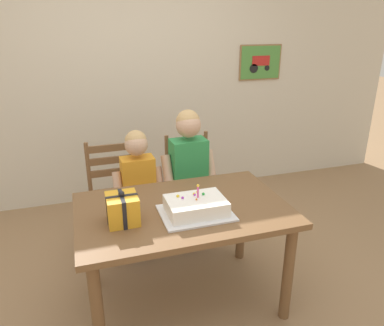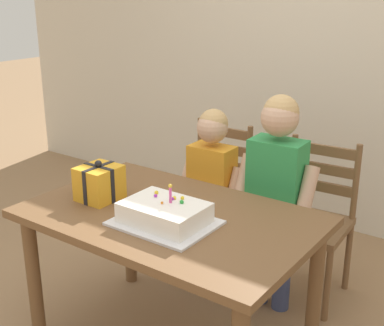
{
  "view_description": "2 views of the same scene",
  "coord_description": "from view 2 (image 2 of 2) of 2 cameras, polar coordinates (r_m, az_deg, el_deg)",
  "views": [
    {
      "loc": [
        -0.59,
        -2.05,
        1.87
      ],
      "look_at": [
        0.1,
        0.13,
        0.99
      ],
      "focal_mm": 34.63,
      "sensor_mm": 36.0,
      "label": 1
    },
    {
      "loc": [
        1.38,
        -1.75,
        1.75
      ],
      "look_at": [
        0.11,
        0.02,
        1.01
      ],
      "focal_mm": 48.64,
      "sensor_mm": 36.0,
      "label": 2
    }
  ],
  "objects": [
    {
      "name": "gift_box_red_large",
      "position": [
        2.61,
        -10.12,
        -2.16
      ],
      "size": [
        0.19,
        0.2,
        0.21
      ],
      "color": "gold",
      "rests_on": "dining_table"
    },
    {
      "name": "birthday_cake",
      "position": [
        2.32,
        -3.02,
        -5.63
      ],
      "size": [
        0.44,
        0.34,
        0.19
      ],
      "color": "silver",
      "rests_on": "dining_table"
    },
    {
      "name": "child_older",
      "position": [
        2.83,
        9.2,
        -2.26
      ],
      "size": [
        0.45,
        0.26,
        1.23
      ],
      "color": "#38426B",
      "rests_on": "ground"
    },
    {
      "name": "back_wall",
      "position": [
        3.92,
        15.14,
        11.52
      ],
      "size": [
        6.4,
        0.11,
        2.6
      ],
      "color": "beige",
      "rests_on": "ground"
    },
    {
      "name": "child_younger",
      "position": [
        3.05,
        2.16,
        -2.06
      ],
      "size": [
        0.4,
        0.23,
        1.1
      ],
      "color": "#38426B",
      "rests_on": "ground"
    },
    {
      "name": "dining_table",
      "position": [
        2.49,
        -2.38,
        -7.7
      ],
      "size": [
        1.36,
        0.87,
        0.75
      ],
      "color": "brown",
      "rests_on": "ground"
    },
    {
      "name": "chair_left",
      "position": [
        3.41,
        2.17,
        -3.38
      ],
      "size": [
        0.43,
        0.43,
        0.92
      ],
      "color": "brown",
      "rests_on": "ground"
    },
    {
      "name": "chair_right",
      "position": [
        3.11,
        13.02,
        -6.12
      ],
      "size": [
        0.44,
        0.44,
        0.92
      ],
      "color": "brown",
      "rests_on": "ground"
    }
  ]
}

